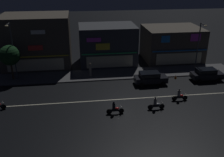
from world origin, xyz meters
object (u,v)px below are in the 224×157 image
(streetlamp_west, at_px, (12,47))
(motorcycle_lead, at_px, (115,108))
(streetlamp_mid, at_px, (199,42))
(pedestrian_on_sidewalk, at_px, (90,70))
(parked_car_trailing, at_px, (207,74))
(motorcycle_trailing_far, at_px, (156,104))
(motorcycle_following, at_px, (180,96))
(parked_car_near_kerb, at_px, (150,78))
(traffic_cone, at_px, (176,77))

(streetlamp_west, height_order, motorcycle_lead, streetlamp_west)
(streetlamp_mid, distance_m, pedestrian_on_sidewalk, 16.46)
(pedestrian_on_sidewalk, xyz_separation_m, parked_car_trailing, (15.87, -3.33, -0.17))
(motorcycle_trailing_far, bearing_deg, motorcycle_following, -147.43)
(parked_car_near_kerb, distance_m, motorcycle_lead, 9.15)
(pedestrian_on_sidewalk, xyz_separation_m, motorcycle_following, (9.92, -8.65, -0.41))
(parked_car_near_kerb, distance_m, parked_car_trailing, 8.06)
(motorcycle_trailing_far, relative_size, traffic_cone, 3.45)
(traffic_cone, bearing_deg, motorcycle_lead, -139.84)
(parked_car_trailing, height_order, motorcycle_lead, parked_car_trailing)
(pedestrian_on_sidewalk, height_order, motorcycle_lead, pedestrian_on_sidewalk)
(motorcycle_trailing_far, height_order, traffic_cone, motorcycle_trailing_far)
(streetlamp_mid, bearing_deg, pedestrian_on_sidewalk, -177.90)
(streetlamp_west, distance_m, motorcycle_lead, 16.74)
(streetlamp_mid, height_order, parked_car_near_kerb, streetlamp_mid)
(parked_car_trailing, distance_m, motorcycle_following, 7.98)
(pedestrian_on_sidewalk, distance_m, parked_car_trailing, 16.21)
(parked_car_trailing, xyz_separation_m, traffic_cone, (-4.01, 1.03, -0.59))
(pedestrian_on_sidewalk, relative_size, parked_car_near_kerb, 0.45)
(parked_car_near_kerb, bearing_deg, pedestrian_on_sidewalk, -24.61)
(streetlamp_west, xyz_separation_m, traffic_cone, (22.01, -2.45, -4.42))
(motorcycle_following, bearing_deg, streetlamp_mid, -129.61)
(motorcycle_lead, distance_m, motorcycle_following, 8.18)
(streetlamp_west, relative_size, parked_car_near_kerb, 1.82)
(streetlamp_mid, height_order, motorcycle_trailing_far, streetlamp_mid)
(pedestrian_on_sidewalk, height_order, motorcycle_trailing_far, pedestrian_on_sidewalk)
(parked_car_trailing, relative_size, traffic_cone, 7.82)
(parked_car_near_kerb, height_order, traffic_cone, parked_car_near_kerb)
(streetlamp_west, xyz_separation_m, parked_car_trailing, (26.03, -3.47, -3.83))
(parked_car_near_kerb, xyz_separation_m, motorcycle_trailing_far, (-1.22, -6.72, -0.24))
(motorcycle_following, bearing_deg, parked_car_trailing, -143.90)
(streetlamp_west, relative_size, streetlamp_mid, 1.11)
(streetlamp_mid, height_order, motorcycle_following, streetlamp_mid)
(motorcycle_following, height_order, motorcycle_trailing_far, same)
(streetlamp_west, relative_size, parked_car_trailing, 1.82)
(motorcycle_lead, relative_size, motorcycle_trailing_far, 1.00)
(pedestrian_on_sidewalk, height_order, parked_car_near_kerb, pedestrian_on_sidewalk)
(motorcycle_lead, bearing_deg, parked_car_trailing, -149.56)
(motorcycle_lead, bearing_deg, motorcycle_trailing_far, -173.11)
(pedestrian_on_sidewalk, xyz_separation_m, motorcycle_trailing_far, (6.58, -10.29, -0.41))
(parked_car_trailing, relative_size, motorcycle_trailing_far, 2.26)
(motorcycle_trailing_far, xyz_separation_m, traffic_cone, (5.27, 7.99, -0.36))
(motorcycle_lead, height_order, motorcycle_trailing_far, same)
(streetlamp_west, bearing_deg, pedestrian_on_sidewalk, -0.82)
(pedestrian_on_sidewalk, relative_size, motorcycle_trailing_far, 1.02)
(motorcycle_trailing_far, bearing_deg, traffic_cone, -116.99)
(parked_car_trailing, bearing_deg, motorcycle_trailing_far, -143.12)
(streetlamp_mid, bearing_deg, motorcycle_trailing_far, -131.23)
(parked_car_near_kerb, relative_size, traffic_cone, 7.82)
(motorcycle_following, relative_size, traffic_cone, 3.45)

